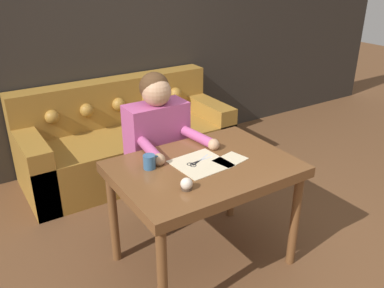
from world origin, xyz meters
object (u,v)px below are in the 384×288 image
at_px(person, 158,150).
at_px(pin_cushion, 187,184).
at_px(dining_table, 204,176).
at_px(couch, 127,141).
at_px(scissors, 196,163).
at_px(mug, 150,162).

relative_size(person, pin_cushion, 17.31).
distance_m(dining_table, couch, 1.59).
xyz_separation_m(scissors, pin_cushion, (-0.22, -0.24, 0.03)).
xyz_separation_m(person, pin_cushion, (-0.23, -0.77, 0.16)).
height_order(person, scissors, person).
bearing_deg(mug, person, 56.55).
relative_size(scissors, mug, 1.82).
bearing_deg(scissors, mug, 160.93).
bearing_deg(couch, person, -98.99).
bearing_deg(couch, mug, -107.38).
xyz_separation_m(dining_table, pin_cushion, (-0.26, -0.20, 0.12)).
relative_size(person, scissors, 6.01).
height_order(scissors, mug, mug).
xyz_separation_m(person, mug, (-0.28, -0.43, 0.17)).
bearing_deg(person, pin_cushion, -106.35).
bearing_deg(person, scissors, -90.39).
distance_m(couch, mug, 1.55).
height_order(couch, scissors, couch).
distance_m(scissors, mug, 0.30).
distance_m(mug, pin_cushion, 0.35).
xyz_separation_m(mug, pin_cushion, (0.06, -0.34, -0.01)).
bearing_deg(person, mug, -123.45).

